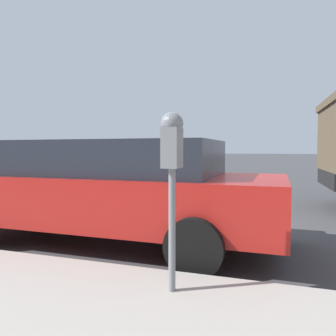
# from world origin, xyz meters

# --- Properties ---
(ground_plane) EXTENTS (220.00, 220.00, 0.00)m
(ground_plane) POSITION_xyz_m (0.00, 0.00, 0.00)
(ground_plane) COLOR #424244
(parking_meter) EXTENTS (0.21, 0.19, 1.52)m
(parking_meter) POSITION_xyz_m (-2.64, -0.82, 1.29)
(parking_meter) COLOR gray
(parking_meter) RESTS_ON sidewalk
(car_red) EXTENTS (2.06, 4.96, 1.47)m
(car_red) POSITION_xyz_m (-1.05, 0.62, 0.78)
(car_red) COLOR #B21E19
(car_red) RESTS_ON ground_plane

